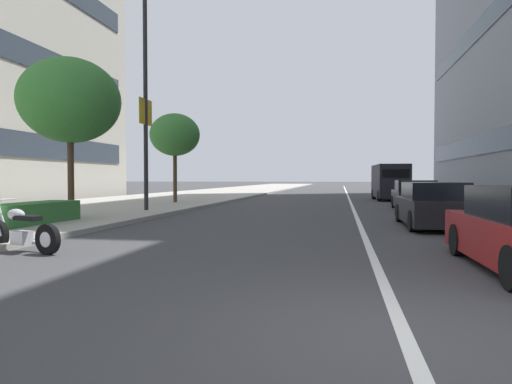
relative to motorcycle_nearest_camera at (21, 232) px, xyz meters
The scene contains 11 objects.
ground_plane 8.12m from the motorcycle_nearest_camera, 118.47° to the right, with size 400.00×400.00×0.00m, color #3A3A3D.
sidewalk_right_plaza 26.70m from the motorcycle_nearest_camera, 11.84° to the left, with size 160.00×10.30×0.15m, color #A39E93.
lane_centre_stripe 31.94m from the motorcycle_nearest_camera, 12.89° to the right, with size 110.00×0.16×0.01m, color silver.
motorcycle_nearest_camera is the anchor object (origin of this frame).
car_lead_in_lane 11.44m from the motorcycle_nearest_camera, 54.76° to the right, with size 4.53×1.84×1.40m.
car_far_down_avenue 17.48m from the motorcycle_nearest_camera, 34.83° to the right, with size 4.41×2.00×1.43m.
delivery_van_ahead 26.30m from the motorcycle_nearest_camera, 22.06° to the right, with size 5.16×2.22×2.46m.
street_lamp_with_banners 11.35m from the motorcycle_nearest_camera, ahead, with size 1.26×2.45×9.16m.
clipped_hedge_bed 4.07m from the motorcycle_nearest_camera, 42.08° to the left, with size 5.35×1.10×0.63m, color #337033.
street_tree_near_plaza_corner 7.94m from the motorcycle_nearest_camera, 24.78° to the left, with size 3.50×3.50×5.61m.
street_tree_far_plaza 17.10m from the motorcycle_nearest_camera, ahead, with size 2.85×2.85×5.08m.
Camera 1 is at (-4.45, 0.62, 1.52)m, focal length 31.88 mm.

